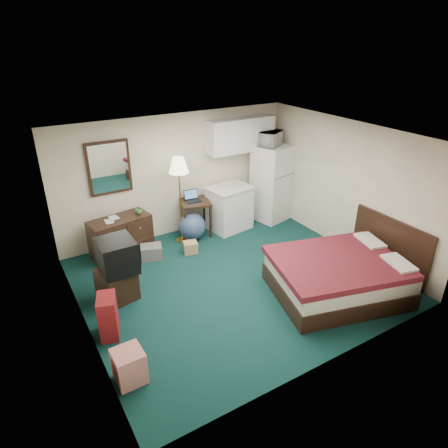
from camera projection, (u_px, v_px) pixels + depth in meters
floor at (234, 280)px, 6.97m from camera, size 5.00×4.50×0.01m
ceiling at (236, 138)px, 5.88m from camera, size 5.00×4.50×0.01m
walls at (235, 215)px, 6.43m from camera, size 5.01×4.51×2.50m
mirror at (109, 168)px, 7.35m from camera, size 0.80×0.06×1.00m
upper_cabinets at (241, 135)px, 8.39m from camera, size 1.50×0.35×0.70m
headboard at (390, 246)px, 6.95m from camera, size 0.06×1.56×1.00m
dresser at (121, 237)px, 7.60m from camera, size 1.20×0.69×0.77m
floor_lamp at (180, 201)px, 7.89m from camera, size 0.46×0.46×1.78m
desk at (196, 217)px, 8.41m from camera, size 0.72×0.72×0.75m
exercise_ball at (192, 226)px, 8.24m from camera, size 0.70×0.70×0.57m
kitchen_counter at (230, 209)px, 8.61m from camera, size 0.93×0.76×0.92m
fridge at (271, 183)px, 8.92m from camera, size 0.84×0.84×1.71m
bed at (337, 276)px, 6.49m from camera, size 2.34×2.03×0.64m
tv_stand at (117, 284)px, 6.41m from camera, size 0.61×0.65×0.51m
suitcase at (108, 316)px, 5.58m from camera, size 0.36×0.45×0.64m
retail_box at (129, 366)px, 4.89m from camera, size 0.36×0.36×0.45m
file_bin at (151, 252)px, 7.57m from camera, size 0.46×0.40×0.27m
cardboard_box_a at (190, 247)px, 7.79m from camera, size 0.32×0.29×0.22m
cardboard_box_b at (225, 228)px, 8.51m from camera, size 0.27×0.30×0.27m
laptop at (193, 196)px, 8.20m from camera, size 0.33×0.28×0.21m
crt_tv at (117, 256)px, 6.20m from camera, size 0.57×0.61×0.52m
microwave at (271, 137)px, 8.46m from camera, size 0.63×0.55×0.37m
book_a at (104, 218)px, 7.23m from camera, size 0.15×0.03×0.20m
book_b at (109, 214)px, 7.35m from camera, size 0.16×0.04×0.21m
mug at (139, 211)px, 7.60m from camera, size 0.13×0.11×0.13m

